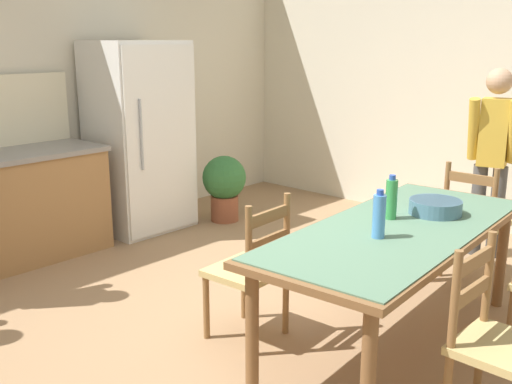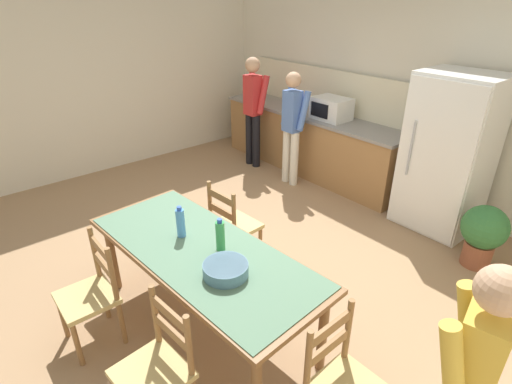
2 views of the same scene
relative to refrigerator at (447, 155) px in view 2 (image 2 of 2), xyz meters
The scene contains 17 objects.
ground_plane 2.55m from the refrigerator, 113.77° to the right, with size 8.32×8.32×0.00m, color #9E7A56.
wall_back 1.21m from the refrigerator, 153.95° to the left, with size 6.52×0.12×2.90m, color beige.
wall_left 4.79m from the refrigerator, 152.61° to the right, with size 0.12×5.20×2.90m, color beige.
kitchen_counter 2.16m from the refrigerator, behind, with size 3.19×0.66×0.91m.
counter_splashback 2.16m from the refrigerator, behind, with size 3.15×0.03×0.60m, color beige.
refrigerator is the anchor object (origin of this frame).
microwave 1.72m from the refrigerator, behind, with size 0.50×0.39×0.30m.
dining_table 3.03m from the refrigerator, 97.74° to the right, with size 2.15×1.00×0.75m.
bottle_near_centre 3.09m from the refrigerator, 102.51° to the right, with size 0.07×0.07×0.27m.
bottle_off_centre 2.90m from the refrigerator, 96.15° to the right, with size 0.07×0.07×0.27m.
serving_bowl 3.04m from the refrigerator, 90.69° to the right, with size 0.32×0.32×0.09m.
chair_side_near_left 3.87m from the refrigerator, 102.40° to the right, with size 0.42×0.40×0.91m.
chair_side_far_left 2.53m from the refrigerator, 111.91° to the right, with size 0.44×0.43×0.91m.
chair_side_near_right 3.71m from the refrigerator, 88.23° to the right, with size 0.45×0.43×0.91m.
person_at_sink 2.86m from the refrigerator, behind, with size 0.42×0.29×1.68m.
person_at_counter 2.02m from the refrigerator, 165.63° to the right, with size 0.40×0.27×1.59m.
potted_plant 0.96m from the refrigerator, 31.63° to the right, with size 0.44×0.44×0.67m.
Camera 2 is at (2.77, -2.12, 2.53)m, focal length 28.00 mm.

